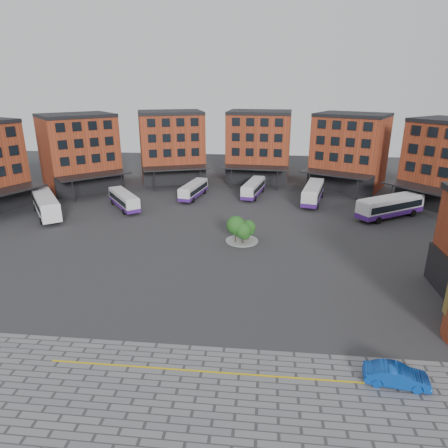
# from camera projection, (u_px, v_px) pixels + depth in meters

# --- Properties ---
(ground) EXTENTS (160.00, 160.00, 0.00)m
(ground) POSITION_uv_depth(u_px,v_px,m) (216.00, 282.00, 42.74)
(ground) COLOR #28282B
(ground) RESTS_ON ground
(yellow_line) EXTENTS (26.00, 0.15, 0.02)m
(yellow_line) POSITION_uv_depth(u_px,v_px,m) (220.00, 373.00, 29.42)
(yellow_line) COLOR gold
(yellow_line) RESTS_ON paving_zone
(main_building) EXTENTS (94.14, 42.48, 14.60)m
(main_building) POSITION_uv_depth(u_px,v_px,m) (216.00, 154.00, 76.60)
(main_building) COLOR maroon
(main_building) RESTS_ON ground
(tree_island) EXTENTS (4.40, 4.40, 3.71)m
(tree_island) POSITION_uv_depth(u_px,v_px,m) (241.00, 229.00, 52.72)
(tree_island) COLOR gray
(tree_island) RESTS_ON ground
(bus_a) EXTENTS (9.32, 11.32, 3.40)m
(bus_a) POSITION_uv_depth(u_px,v_px,m) (46.00, 204.00, 63.18)
(bus_a) COLOR white
(bus_a) RESTS_ON ground
(bus_b) EXTENTS (7.84, 9.37, 2.81)m
(bus_b) POSITION_uv_depth(u_px,v_px,m) (124.00, 200.00, 67.18)
(bus_b) COLOR silver
(bus_b) RESTS_ON ground
(bus_c) EXTENTS (4.03, 10.01, 2.75)m
(bus_c) POSITION_uv_depth(u_px,v_px,m) (193.00, 190.00, 73.51)
(bus_c) COLOR silver
(bus_c) RESTS_ON ground
(bus_d) EXTENTS (4.31, 10.38, 2.85)m
(bus_d) POSITION_uv_depth(u_px,v_px,m) (253.00, 188.00, 74.56)
(bus_d) COLOR silver
(bus_d) RESTS_ON ground
(bus_e) EXTENTS (5.12, 11.81, 3.24)m
(bus_e) POSITION_uv_depth(u_px,v_px,m) (313.00, 193.00, 70.53)
(bus_e) COLOR silver
(bus_e) RESTS_ON ground
(bus_f) EXTENTS (11.66, 9.00, 3.42)m
(bus_f) POSITION_uv_depth(u_px,v_px,m) (390.00, 206.00, 62.50)
(bus_f) COLOR silver
(bus_f) RESTS_ON ground
(blue_car) EXTENTS (4.61, 2.09, 1.47)m
(blue_car) POSITION_uv_depth(u_px,v_px,m) (396.00, 376.00, 28.10)
(blue_car) COLOR #0C3D9D
(blue_car) RESTS_ON ground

